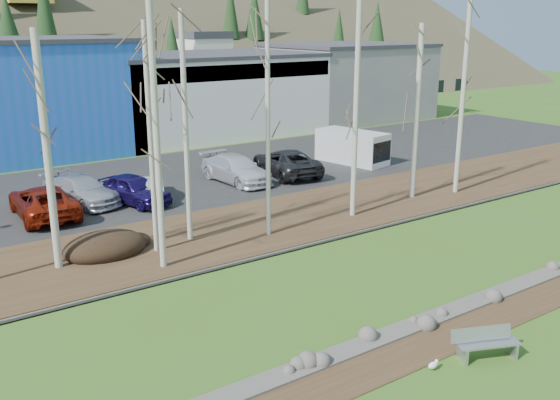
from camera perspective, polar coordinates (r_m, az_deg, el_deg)
ground at (r=19.13m, az=18.87°, el=-14.54°), size 200.00×200.00×0.00m
dirt_strip at (r=20.23m, az=14.02°, el=-12.31°), size 80.00×1.80×0.03m
near_bank_rocks at (r=20.81m, az=11.92°, el=-11.36°), size 80.00×0.80×0.50m
river at (r=23.48m, az=4.60°, el=-7.75°), size 80.00×8.00×0.90m
far_bank_rocks at (r=26.52m, az=-1.05°, el=-4.83°), size 80.00×0.80×0.46m
far_bank at (r=29.05m, az=-4.58°, el=-2.83°), size 80.00×7.00×0.15m
parking_lot at (r=38.13m, az=-12.63°, el=1.42°), size 80.00×14.00×0.14m
building_white at (r=55.06m, az=-6.89°, el=9.66°), size 18.36×12.24×6.80m
building_grey at (r=64.12m, az=6.01°, el=10.81°), size 14.28×12.24×7.30m
bench_intact at (r=19.48m, az=18.29°, el=-12.32°), size 1.95×1.25×0.94m
seagull at (r=18.62m, az=13.84°, el=-14.43°), size 0.40×0.19×0.29m
dirt_mound at (r=26.91m, az=-15.72°, el=-4.03°), size 3.50×2.47×0.69m
birch_1 at (r=24.90m, az=-20.52°, el=4.01°), size 0.29×0.29×9.09m
birch_2 at (r=25.61m, az=-11.76°, el=5.31°), size 0.20×0.20×9.36m
birch_3 at (r=23.72m, az=-11.24°, el=6.03°), size 0.25×0.25×10.61m
birch_4 at (r=26.80m, az=-8.62°, el=6.42°), size 0.23×0.23×9.80m
birch_5 at (r=27.05m, az=-1.12°, el=7.48°), size 0.21×0.21×10.54m
birch_6 at (r=30.13m, az=6.96°, el=8.22°), size 0.26×0.26×10.51m
birch_7 at (r=34.12m, az=12.40°, el=7.78°), size 0.29×0.29×9.21m
birch_8 at (r=35.66m, az=16.37°, el=9.10°), size 0.26×0.26×10.76m
car_2 at (r=32.76m, az=-20.81°, el=-0.12°), size 2.82×5.69×1.55m
car_3 at (r=34.41m, az=-17.75°, el=0.85°), size 3.47×5.49×1.48m
car_4 at (r=33.74m, az=-13.25°, el=0.97°), size 3.11×4.91×1.56m
car_5 at (r=34.58m, az=-11.86°, el=1.20°), size 2.66×4.15×1.29m
car_6 at (r=39.06m, az=0.56°, el=3.49°), size 3.59×6.16×1.61m
car_7 at (r=37.37m, az=-4.02°, el=2.84°), size 2.61×5.57×1.57m
van_white at (r=42.62m, az=6.83°, el=4.81°), size 2.93×5.22×2.15m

